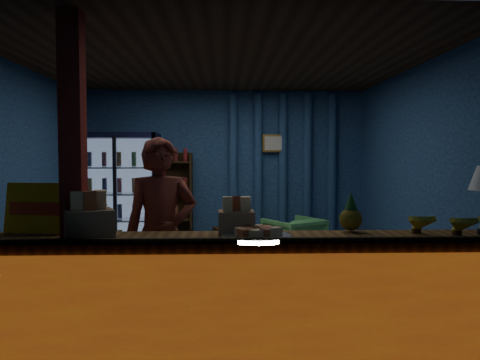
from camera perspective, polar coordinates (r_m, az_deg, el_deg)
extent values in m
plane|color=#515154|center=(5.58, -2.49, -13.20)|extent=(4.60, 4.60, 0.00)
plane|color=navy|center=(7.56, -2.37, 1.07)|extent=(4.60, 0.00, 4.60)
plane|color=navy|center=(3.16, -2.87, -1.62)|extent=(4.60, 0.00, 4.60)
plane|color=navy|center=(5.85, -25.66, 0.21)|extent=(0.00, 4.40, 4.40)
plane|color=navy|center=(5.81, 20.78, 0.29)|extent=(0.00, 4.40, 4.40)
plane|color=#472D19|center=(5.46, -2.55, 14.04)|extent=(4.60, 4.60, 0.00)
cube|color=brown|center=(3.62, -2.76, -14.36)|extent=(4.40, 0.55, 0.95)
cube|color=red|center=(3.34, -2.83, -15.85)|extent=(4.35, 0.02, 0.81)
cube|color=#392512|center=(3.24, -2.85, -7.41)|extent=(4.40, 0.04, 0.04)
cube|color=maroon|center=(3.63, -19.60, -1.20)|extent=(0.16, 0.16, 2.60)
cube|color=black|center=(7.67, -14.04, -1.61)|extent=(1.20, 0.06, 1.90)
cube|color=black|center=(7.55, -18.70, -1.76)|extent=(0.06, 0.60, 1.90)
cube|color=black|center=(7.30, -10.10, -1.80)|extent=(0.06, 0.60, 1.90)
cube|color=black|center=(7.39, -14.56, 5.27)|extent=(1.20, 0.60, 0.08)
cube|color=black|center=(7.53, -14.38, -8.70)|extent=(1.20, 0.60, 0.08)
cube|color=#99B2D8|center=(7.62, -14.11, -1.64)|extent=(1.08, 0.02, 1.74)
cube|color=white|center=(7.13, -14.96, -1.97)|extent=(1.12, 0.02, 1.78)
cube|color=black|center=(7.11, -14.99, -1.98)|extent=(0.05, 0.05, 1.80)
cube|color=silver|center=(7.51, -14.39, -7.72)|extent=(1.08, 0.48, 0.02)
cylinder|color=#AD5A18|center=(7.59, -17.75, -6.66)|extent=(0.07, 0.07, 0.22)
cylinder|color=#1C7120|center=(7.54, -16.09, -6.70)|extent=(0.07, 0.07, 0.22)
cylinder|color=#AD7A1A|center=(7.49, -14.41, -6.75)|extent=(0.07, 0.07, 0.22)
cylinder|color=navy|center=(7.44, -12.70, -6.78)|extent=(0.07, 0.07, 0.22)
cylinder|color=maroon|center=(7.40, -10.98, -6.82)|extent=(0.07, 0.07, 0.22)
cube|color=silver|center=(7.44, -14.43, -4.70)|extent=(1.08, 0.48, 0.02)
cylinder|color=#1C7120|center=(7.54, -17.80, -3.66)|extent=(0.07, 0.07, 0.22)
cylinder|color=#AD7A1A|center=(7.48, -16.13, -3.68)|extent=(0.07, 0.07, 0.22)
cylinder|color=navy|center=(7.43, -14.45, -3.70)|extent=(0.07, 0.07, 0.22)
cylinder|color=maroon|center=(7.38, -12.74, -3.72)|extent=(0.07, 0.07, 0.22)
cylinder|color=#AD5A18|center=(7.34, -11.01, -3.74)|extent=(0.07, 0.07, 0.22)
cube|color=silver|center=(7.40, -14.47, -1.63)|extent=(1.08, 0.48, 0.02)
cylinder|color=#AD7A1A|center=(7.50, -17.84, -0.62)|extent=(0.07, 0.07, 0.22)
cylinder|color=navy|center=(7.45, -16.18, -0.62)|extent=(0.07, 0.07, 0.22)
cylinder|color=maroon|center=(7.39, -14.49, -0.62)|extent=(0.07, 0.07, 0.22)
cylinder|color=#AD5A18|center=(7.35, -12.77, -0.62)|extent=(0.07, 0.07, 0.22)
cylinder|color=#1C7120|center=(7.31, -11.04, -0.62)|extent=(0.07, 0.07, 0.22)
cube|color=silver|center=(7.38, -14.51, 1.47)|extent=(1.08, 0.48, 0.02)
cylinder|color=navy|center=(7.49, -17.89, 2.44)|extent=(0.07, 0.07, 0.22)
cylinder|color=maroon|center=(7.43, -16.22, 2.46)|extent=(0.07, 0.07, 0.22)
cylinder|color=#AD5A18|center=(7.38, -14.53, 2.48)|extent=(0.07, 0.07, 0.22)
cylinder|color=#1C7120|center=(7.33, -12.81, 2.50)|extent=(0.07, 0.07, 0.22)
cylinder|color=#AD7A1A|center=(7.30, -11.07, 2.51)|extent=(0.07, 0.07, 0.22)
cube|color=#392512|center=(7.58, -7.67, -2.74)|extent=(0.50, 0.02, 1.60)
cube|color=#392512|center=(7.48, -9.56, -2.84)|extent=(0.03, 0.28, 1.60)
cube|color=#392512|center=(7.43, -5.96, -2.85)|extent=(0.03, 0.28, 1.60)
cube|color=#392512|center=(7.55, -7.73, -8.13)|extent=(0.46, 0.26, 0.02)
cube|color=#392512|center=(7.48, -7.75, -4.75)|extent=(0.46, 0.26, 0.02)
cube|color=#392512|center=(7.43, -7.78, -1.31)|extent=(0.46, 0.26, 0.02)
cube|color=#392512|center=(7.41, -7.80, 2.16)|extent=(0.46, 0.26, 0.02)
cylinder|color=navy|center=(7.50, -0.84, 1.05)|extent=(0.14, 0.14, 2.50)
cylinder|color=navy|center=(7.52, 2.20, 1.06)|extent=(0.14, 0.14, 2.50)
cylinder|color=navy|center=(7.56, 5.23, 1.06)|extent=(0.14, 0.14, 2.50)
cylinder|color=navy|center=(7.62, 8.22, 1.05)|extent=(0.14, 0.14, 2.50)
cylinder|color=navy|center=(7.70, 11.15, 1.05)|extent=(0.14, 0.14, 2.50)
cube|color=#BB8A2E|center=(7.50, 4.15, 4.48)|extent=(0.36, 0.03, 0.28)
cube|color=silver|center=(7.48, 4.16, 4.49)|extent=(0.30, 0.01, 0.22)
imported|color=maroon|center=(4.16, -9.60, -6.70)|extent=(0.69, 0.51, 1.72)
imported|color=#62C463|center=(6.88, 6.56, -7.28)|extent=(0.98, 0.99, 0.66)
cube|color=#392512|center=(6.94, -0.72, -7.85)|extent=(0.65, 0.55, 0.50)
cylinder|color=#392512|center=(6.89, -0.72, -5.41)|extent=(0.10, 0.10, 0.10)
cube|color=gold|center=(3.96, -23.61, -3.17)|extent=(0.50, 0.17, 0.39)
cube|color=red|center=(3.94, -23.72, -3.20)|extent=(0.41, 0.09, 0.10)
cube|color=#987949|center=(3.56, -17.92, -5.18)|extent=(0.41, 0.38, 0.21)
cube|color=gold|center=(3.53, -19.30, -2.40)|extent=(0.10, 0.09, 0.14)
cube|color=#CB6326|center=(3.54, -17.97, -2.36)|extent=(0.10, 0.09, 0.14)
cube|color=gold|center=(3.55, -16.64, -2.32)|extent=(0.10, 0.09, 0.14)
cube|color=#987949|center=(3.62, -0.45, -5.20)|extent=(0.28, 0.23, 0.18)
cube|color=gold|center=(3.60, -1.55, -2.92)|extent=(0.07, 0.05, 0.11)
cube|color=#CB6326|center=(3.60, -0.46, -2.91)|extent=(0.07, 0.05, 0.11)
cube|color=gold|center=(3.60, 0.64, -2.91)|extent=(0.07, 0.05, 0.11)
cylinder|color=silver|center=(3.42, 2.01, -6.95)|extent=(0.51, 0.51, 0.03)
cube|color=gold|center=(3.42, 3.69, -6.24)|extent=(0.11, 0.08, 0.06)
cube|color=#CB6326|center=(3.49, 3.10, -6.06)|extent=(0.13, 0.13, 0.06)
cube|color=gold|center=(3.51, 1.90, -6.00)|extent=(0.08, 0.11, 0.06)
cube|color=#CB6326|center=(3.48, 0.76, -6.08)|extent=(0.13, 0.13, 0.06)
cube|color=gold|center=(3.41, 0.32, -6.27)|extent=(0.11, 0.08, 0.06)
cube|color=#CB6326|center=(3.34, 0.88, -6.46)|extent=(0.13, 0.13, 0.06)
cube|color=gold|center=(3.32, 2.13, -6.54)|extent=(0.08, 0.11, 0.06)
cube|color=#CB6326|center=(3.35, 3.31, -6.44)|extent=(0.13, 0.13, 0.06)
sphere|color=olive|center=(3.82, 13.35, -4.68)|extent=(0.18, 0.18, 0.18)
cone|color=#23591E|center=(3.80, 13.38, -2.45)|extent=(0.10, 0.10, 0.14)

